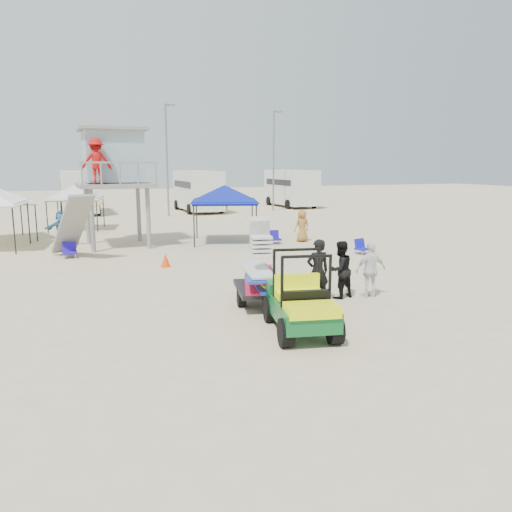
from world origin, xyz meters
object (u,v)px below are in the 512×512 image
object	(u,v)px
lifeguard_tower	(112,161)
man_left	(318,271)
utility_cart	(301,296)
surf_trailer	(262,275)
canopy_blue	(225,188)

from	to	relation	value
lifeguard_tower	man_left	bearing A→B (deg)	-71.24
man_left	lifeguard_tower	xyz separation A→B (m)	(-4.10, 12.06, 3.02)
utility_cart	surf_trailer	bearing A→B (deg)	89.93
man_left	lifeguard_tower	bearing A→B (deg)	-66.88
surf_trailer	utility_cart	bearing A→B (deg)	-90.07
man_left	canopy_blue	world-z (taller)	canopy_blue
man_left	lifeguard_tower	size ratio (longest dim) A/B	0.34
canopy_blue	man_left	bearing A→B (deg)	-95.02
surf_trailer	canopy_blue	distance (m)	11.39
lifeguard_tower	canopy_blue	bearing A→B (deg)	-8.86
canopy_blue	surf_trailer	bearing A→B (deg)	-102.88
lifeguard_tower	surf_trailer	bearing A→B (deg)	-77.63
lifeguard_tower	utility_cart	bearing A→B (deg)	-79.64
utility_cart	man_left	xyz separation A→B (m)	(1.52, 2.03, 0.04)
man_left	canopy_blue	distance (m)	11.45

